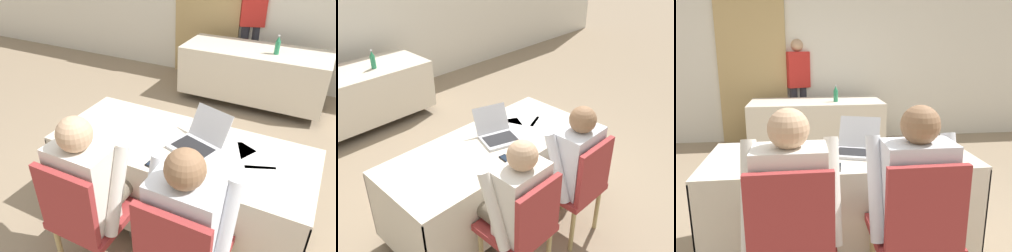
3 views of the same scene
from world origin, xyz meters
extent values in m
plane|color=gray|center=(0.00, 0.00, 0.00)|extent=(24.00, 24.00, 0.00)
cube|color=beige|center=(0.00, 0.00, 0.72)|extent=(1.83, 0.76, 0.02)
cube|color=beige|center=(0.00, -0.37, 0.41)|extent=(1.83, 0.01, 0.60)
cube|color=beige|center=(0.00, 0.37, 0.41)|extent=(1.83, 0.01, 0.60)
cube|color=beige|center=(-0.91, 0.00, 0.41)|extent=(0.01, 0.76, 0.60)
cube|color=beige|center=(0.91, 0.00, 0.41)|extent=(0.01, 0.76, 0.60)
cylinder|color=#333333|center=(0.00, 0.00, 0.06)|extent=(0.06, 0.06, 0.11)
cube|color=beige|center=(-0.06, 2.36, 0.72)|extent=(1.83, 0.76, 0.02)
cube|color=beige|center=(-0.06, 1.99, 0.41)|extent=(1.83, 0.01, 0.60)
cube|color=beige|center=(-0.06, 2.73, 0.41)|extent=(1.83, 0.01, 0.60)
cube|color=beige|center=(0.85, 2.36, 0.41)|extent=(0.01, 0.76, 0.60)
cylinder|color=#333333|center=(-0.06, 2.36, 0.06)|extent=(0.06, 0.06, 0.11)
cube|color=#B7B7BC|center=(0.10, -0.03, 0.74)|extent=(0.36, 0.32, 0.02)
cube|color=black|center=(0.10, -0.03, 0.75)|extent=(0.30, 0.24, 0.00)
cube|color=#B7B7BC|center=(0.16, 0.14, 0.86)|extent=(0.32, 0.21, 0.21)
cube|color=black|center=(0.16, 0.14, 0.86)|extent=(0.29, 0.18, 0.18)
cube|color=black|center=(-0.06, -0.27, 0.74)|extent=(0.08, 0.15, 0.01)
cube|color=#192333|center=(-0.06, -0.27, 0.74)|extent=(0.07, 0.13, 0.00)
cube|color=white|center=(0.61, -0.14, 0.73)|extent=(0.30, 0.35, 0.00)
cube|color=white|center=(0.34, 0.07, 0.73)|extent=(0.32, 0.36, 0.00)
cube|color=white|center=(0.50, 0.11, 0.73)|extent=(0.31, 0.35, 0.00)
cylinder|color=#288456|center=(0.20, 2.27, 0.81)|extent=(0.06, 0.06, 0.16)
cone|color=#288456|center=(0.20, 2.27, 0.92)|extent=(0.05, 0.05, 0.06)
cylinder|color=silver|center=(0.20, 2.27, 0.96)|extent=(0.02, 0.02, 0.01)
cylinder|color=tan|center=(-0.15, -0.43, 0.21)|extent=(0.04, 0.04, 0.43)
cylinder|color=tan|center=(-0.50, -0.43, 0.21)|extent=(0.04, 0.04, 0.43)
cylinder|color=tan|center=(-0.15, -0.78, 0.21)|extent=(0.04, 0.04, 0.43)
cube|color=#9E3333|center=(-0.32, -0.61, 0.45)|extent=(0.44, 0.44, 0.05)
cube|color=#9E3333|center=(-0.32, -0.81, 0.70)|extent=(0.40, 0.04, 0.45)
cylinder|color=tan|center=(0.50, -0.43, 0.21)|extent=(0.04, 0.04, 0.43)
cylinder|color=tan|center=(0.15, -0.43, 0.21)|extent=(0.04, 0.04, 0.43)
cylinder|color=tan|center=(0.50, -0.78, 0.21)|extent=(0.04, 0.04, 0.43)
cylinder|color=tan|center=(0.15, -0.78, 0.21)|extent=(0.04, 0.04, 0.43)
cube|color=#9E3333|center=(0.32, -0.61, 0.45)|extent=(0.44, 0.44, 0.05)
cube|color=#9E3333|center=(0.32, -0.81, 0.70)|extent=(0.40, 0.04, 0.45)
cylinder|color=#665B4C|center=(-0.23, -0.48, 0.54)|extent=(0.13, 0.42, 0.13)
cylinder|color=#665B4C|center=(-0.41, -0.48, 0.54)|extent=(0.13, 0.42, 0.13)
cylinder|color=#665B4C|center=(-0.23, -0.30, 0.24)|extent=(0.10, 0.10, 0.48)
cylinder|color=#665B4C|center=(-0.41, -0.30, 0.24)|extent=(0.10, 0.10, 0.48)
cube|color=silver|center=(-0.32, -0.66, 0.74)|extent=(0.36, 0.22, 0.52)
cylinder|color=silver|center=(-0.11, -0.62, 0.75)|extent=(0.08, 0.26, 0.54)
cylinder|color=silver|center=(-0.53, -0.62, 0.75)|extent=(0.08, 0.26, 0.54)
sphere|color=tan|center=(-0.32, -0.66, 1.09)|extent=(0.20, 0.20, 0.20)
cylinder|color=#665B4C|center=(0.41, -0.48, 0.54)|extent=(0.13, 0.42, 0.13)
cylinder|color=#665B4C|center=(0.23, -0.48, 0.54)|extent=(0.13, 0.42, 0.13)
cylinder|color=#665B4C|center=(0.41, -0.30, 0.24)|extent=(0.10, 0.10, 0.48)
cylinder|color=#665B4C|center=(0.23, -0.30, 0.24)|extent=(0.10, 0.10, 0.48)
cube|color=silver|center=(0.32, -0.66, 0.74)|extent=(0.36, 0.22, 0.52)
cylinder|color=silver|center=(0.53, -0.62, 0.75)|extent=(0.08, 0.26, 0.54)
cylinder|color=silver|center=(0.11, -0.62, 0.75)|extent=(0.08, 0.26, 0.54)
sphere|color=#8C6647|center=(0.32, -0.66, 1.09)|extent=(0.20, 0.20, 0.20)
camera|label=1|loc=(0.79, -1.73, 2.02)|focal=35.00mm
camera|label=2|loc=(-1.75, -1.92, 2.38)|focal=40.00mm
camera|label=3|loc=(-0.25, -2.17, 1.46)|focal=35.00mm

